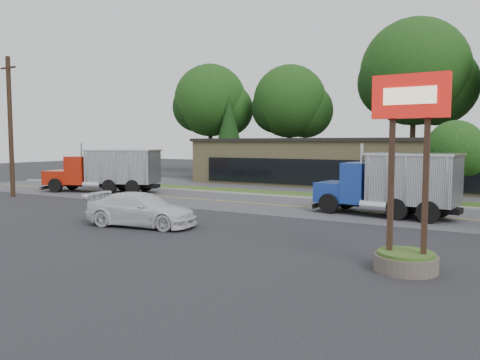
% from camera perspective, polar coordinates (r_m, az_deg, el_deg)
% --- Properties ---
extents(ground, '(140.00, 140.00, 0.00)m').
position_cam_1_polar(ground, '(22.03, -7.11, -5.69)').
color(ground, '#313136').
rests_on(ground, ground).
extents(road, '(60.00, 8.00, 0.02)m').
position_cam_1_polar(road, '(29.59, 3.59, -3.02)').
color(road, slate).
rests_on(road, ground).
extents(center_line, '(60.00, 0.12, 0.01)m').
position_cam_1_polar(center_line, '(29.59, 3.59, -3.02)').
color(center_line, gold).
rests_on(center_line, ground).
extents(curb, '(60.00, 0.30, 0.12)m').
position_cam_1_polar(curb, '(33.36, 6.85, -2.18)').
color(curb, '#9E9E99').
rests_on(curb, ground).
extents(grass_verge, '(60.00, 3.40, 0.03)m').
position_cam_1_polar(grass_verge, '(35.01, 8.03, -1.87)').
color(grass_verge, '#375B1F').
rests_on(grass_verge, ground).
extents(far_parking, '(60.00, 7.00, 0.02)m').
position_cam_1_polar(far_parking, '(39.65, 10.79, -1.15)').
color(far_parking, slate).
rests_on(far_parking, ground).
extents(strip_mall, '(32.00, 12.00, 4.00)m').
position_cam_1_polar(strip_mall, '(44.65, 15.85, 1.97)').
color(strip_mall, tan).
rests_on(strip_mall, ground).
extents(utility_pole, '(1.60, 0.32, 10.00)m').
position_cam_1_polar(utility_pole, '(37.47, -26.20, 5.93)').
color(utility_pole, '#382619').
rests_on(utility_pole, ground).
extents(bilo_sign, '(2.20, 1.90, 5.95)m').
position_cam_1_polar(bilo_sign, '(15.04, 19.73, -2.95)').
color(bilo_sign, '#6B6054').
rests_on(bilo_sign, ground).
extents(tree_far_a, '(9.59, 9.02, 13.68)m').
position_cam_1_polar(tree_far_a, '(59.56, -3.46, 9.24)').
color(tree_far_a, '#382619').
rests_on(tree_far_a, ground).
extents(tree_far_b, '(9.16, 8.62, 13.06)m').
position_cam_1_polar(tree_far_b, '(56.41, 6.26, 9.08)').
color(tree_far_b, '#382619').
rests_on(tree_far_b, ground).
extents(tree_far_c, '(11.66, 10.97, 16.63)m').
position_cam_1_polar(tree_far_c, '(52.53, 20.71, 11.64)').
color(tree_far_c, '#382619').
rests_on(tree_far_c, ground).
extents(evergreen_left, '(4.24, 4.24, 9.63)m').
position_cam_1_polar(evergreen_left, '(55.51, -1.35, 6.03)').
color(evergreen_left, '#382619').
rests_on(evergreen_left, ground).
extents(tree_verge, '(3.73, 3.51, 5.32)m').
position_cam_1_polar(tree_verge, '(32.37, 24.85, 3.22)').
color(tree_verge, '#382619').
rests_on(tree_verge, ground).
extents(dump_truck_red, '(9.47, 5.15, 3.36)m').
position_cam_1_polar(dump_truck_red, '(38.12, -15.77, 1.26)').
color(dump_truck_red, black).
rests_on(dump_truck_red, ground).
extents(dump_truck_blue, '(7.64, 3.41, 3.36)m').
position_cam_1_polar(dump_truck_blue, '(25.95, 18.20, -0.32)').
color(dump_truck_blue, black).
rests_on(dump_truck_blue, ground).
extents(rally_car, '(5.69, 3.12, 1.56)m').
position_cam_1_polar(rally_car, '(22.47, -11.90, -3.54)').
color(rally_car, silver).
rests_on(rally_car, ground).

